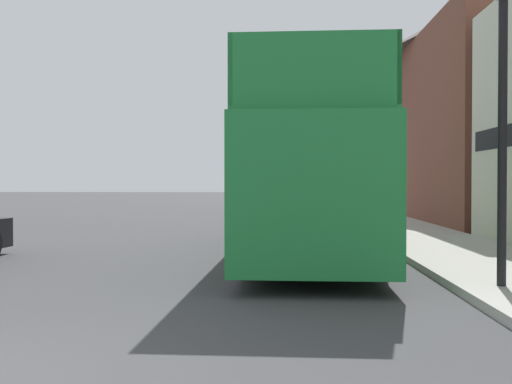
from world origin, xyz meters
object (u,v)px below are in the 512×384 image
parked_car_ahead_of_bus (321,208)px  lamp_post_nearest (503,57)px  lamp_post_third (345,144)px  tour_bus (309,178)px  lamp_post_second (383,121)px

parked_car_ahead_of_bus → lamp_post_nearest: bearing=-81.5°
lamp_post_third → tour_bus: bearing=-99.2°
lamp_post_nearest → lamp_post_second: lamp_post_second is taller
tour_bus → lamp_post_nearest: size_ratio=2.04×
tour_bus → lamp_post_second: bearing=66.2°
parked_car_ahead_of_bus → lamp_post_nearest: lamp_post_nearest is taller
parked_car_ahead_of_bus → lamp_post_second: bearing=-61.7°
lamp_post_second → lamp_post_third: bearing=90.6°
lamp_post_second → lamp_post_third: lamp_post_second is taller
lamp_post_nearest → lamp_post_third: bearing=90.5°
tour_bus → parked_car_ahead_of_bus: 8.73m
lamp_post_nearest → lamp_post_third: size_ratio=1.01×
parked_car_ahead_of_bus → lamp_post_second: (1.69, -3.26, 2.84)m
lamp_post_nearest → tour_bus: bearing=120.0°
tour_bus → lamp_post_third: (2.46, 15.27, 1.72)m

